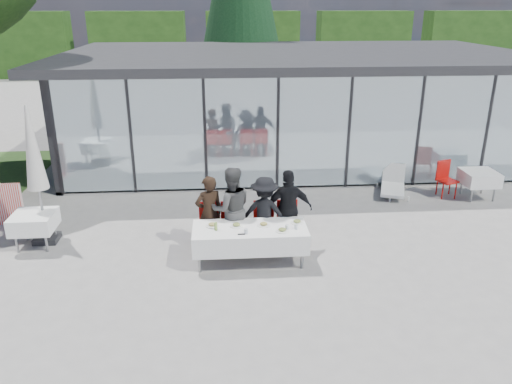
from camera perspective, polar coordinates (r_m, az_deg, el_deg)
ground at (r=10.24m, az=-0.79°, el=-7.76°), size 90.00×90.00×0.00m
pavilion at (r=17.55m, az=4.15°, el=11.71°), size 14.80×8.80×3.44m
treeline at (r=37.11m, az=-6.85°, el=16.46°), size 62.50×2.00×4.40m
dining_table at (r=9.94m, az=-0.70°, el=-5.20°), size 2.26×0.96×0.75m
diner_a at (r=10.39m, az=-5.37°, el=-2.43°), size 0.75×0.75×1.63m
diner_chair_a at (r=10.60m, az=-5.31°, el=-3.56°), size 0.44×0.44×0.97m
diner_b at (r=10.36m, az=-2.84°, el=-1.92°), size 0.98×0.98×1.80m
diner_chair_b at (r=10.60m, az=-2.82°, el=-3.49°), size 0.44×0.44×0.97m
diner_c at (r=10.44m, az=1.00°, el=-2.38°), size 1.23×1.23×1.57m
diner_chair_c at (r=10.64m, az=0.93°, el=-3.38°), size 0.44×0.44×0.97m
diner_d at (r=10.47m, az=3.74°, el=-1.96°), size 1.02×1.02×1.71m
diner_chair_d at (r=10.69m, az=3.62°, el=-3.29°), size 0.44×0.44×0.97m
plate_a at (r=9.94m, az=-5.03°, el=-3.76°), size 0.26×0.26×0.07m
plate_b at (r=9.90m, az=-2.25°, el=-3.80°), size 0.26×0.26×0.07m
plate_c at (r=9.92m, az=0.89°, el=-3.72°), size 0.26×0.26×0.07m
plate_d at (r=10.08m, az=4.71°, el=-3.40°), size 0.26×0.26×0.07m
plate_extra at (r=9.69m, az=3.02°, el=-4.37°), size 0.26×0.26×0.07m
juice_bottle at (r=9.74m, az=-4.62°, el=-3.94°), size 0.06×0.06×0.16m
drinking_glasses at (r=9.70m, az=2.36°, el=-4.17°), size 1.06×0.21×0.10m
folded_eyeglasses at (r=9.56m, az=-1.69°, el=-4.85°), size 0.14×0.03×0.01m
spare_table_left at (r=11.56m, az=-24.04°, el=-3.16°), size 0.86×0.86×0.74m
spare_table_right at (r=14.48m, az=24.15°, el=1.47°), size 0.86×0.86×0.74m
spare_chair_a at (r=14.29m, az=20.82°, el=1.63°), size 0.56×0.56×0.97m
spare_chair_b at (r=15.64m, az=22.24°, el=3.03°), size 0.55×0.55×0.97m
market_umbrella at (r=11.27m, az=-24.08°, el=3.74°), size 0.50×0.50×3.00m
lounger at (r=14.17m, az=15.38°, el=0.91°), size 1.01×1.46×0.72m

